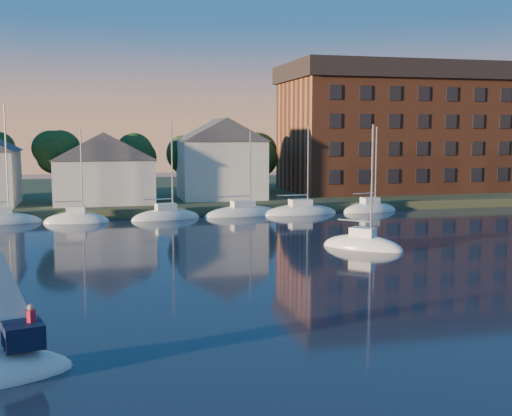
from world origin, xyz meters
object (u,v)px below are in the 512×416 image
object	(u,v)px
clubhouse_east	(221,158)
condo_block	(395,127)
clubhouse_centre	(104,167)
drifting_sailboat_right	(363,247)

from	to	relation	value
clubhouse_east	condo_block	distance (m)	26.94
clubhouse_centre	clubhouse_east	xyz separation A→B (m)	(14.00, 2.00, 0.87)
drifting_sailboat_right	condo_block	bearing A→B (deg)	106.09
clubhouse_centre	drifting_sailboat_right	xyz separation A→B (m)	(19.17, -29.40, -5.04)
clubhouse_east	drifting_sailboat_right	world-z (taller)	clubhouse_east
clubhouse_centre	condo_block	distance (m)	41.05
clubhouse_east	drifting_sailboat_right	xyz separation A→B (m)	(5.17, -31.40, -5.90)
clubhouse_east	drifting_sailboat_right	distance (m)	32.36
clubhouse_centre	drifting_sailboat_right	world-z (taller)	drifting_sailboat_right
condo_block	drifting_sailboat_right	distance (m)	43.85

